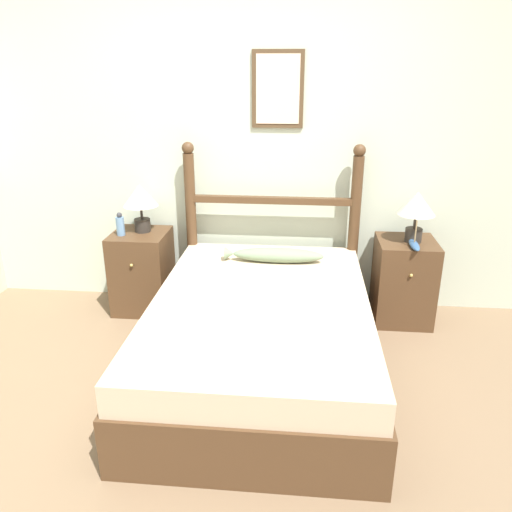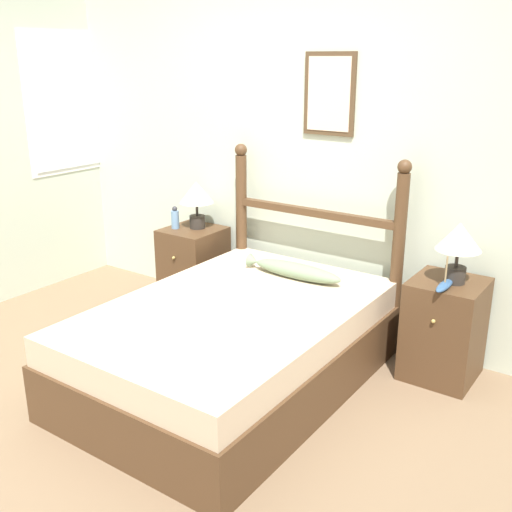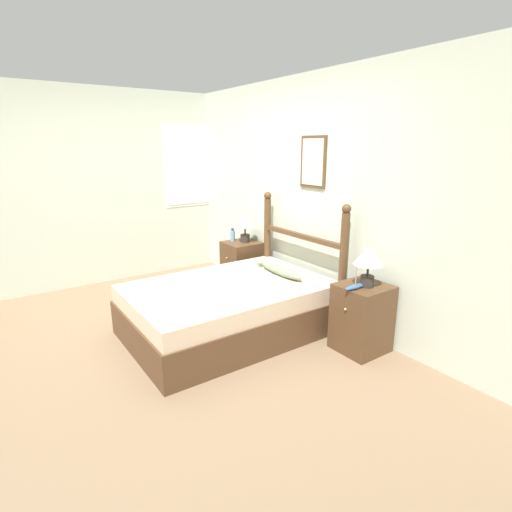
{
  "view_description": "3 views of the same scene",
  "coord_description": "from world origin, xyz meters",
  "views": [
    {
      "loc": [
        0.44,
        -2.05,
        1.8
      ],
      "look_at": [
        0.15,
        0.97,
        0.65
      ],
      "focal_mm": 35.0,
      "sensor_mm": 36.0,
      "label": 1
    },
    {
      "loc": [
        2.17,
        -1.92,
        1.88
      ],
      "look_at": [
        0.12,
        1.02,
        0.69
      ],
      "focal_mm": 42.0,
      "sensor_mm": 36.0,
      "label": 2
    },
    {
      "loc": [
        3.4,
        -1.25,
        1.83
      ],
      "look_at": [
        0.13,
        1.04,
        0.72
      ],
      "focal_mm": 28.0,
      "sensor_mm": 36.0,
      "label": 3
    }
  ],
  "objects": [
    {
      "name": "bottle",
      "position": [
        -0.91,
        1.39,
        0.71
      ],
      "size": [
        0.06,
        0.06,
        0.18
      ],
      "color": "#668CB2",
      "rests_on": "nightstand_left"
    },
    {
      "name": "ground_plane",
      "position": [
        0.0,
        0.0,
        0.0
      ],
      "size": [
        16.0,
        16.0,
        0.0
      ],
      "primitive_type": "plane",
      "color": "#7A6047"
    },
    {
      "name": "table_lamp_left",
      "position": [
        -0.77,
        1.49,
        0.88
      ],
      "size": [
        0.26,
        0.26,
        0.37
      ],
      "color": "#2D2823",
      "rests_on": "nightstand_left"
    },
    {
      "name": "wall_back",
      "position": [
        0.0,
        1.73,
        1.28
      ],
      "size": [
        6.4,
        0.08,
        2.55
      ],
      "color": "beige",
      "rests_on": "ground_plane"
    },
    {
      "name": "model_boat",
      "position": [
        1.23,
        1.32,
        0.65
      ],
      "size": [
        0.06,
        0.24,
        0.2
      ],
      "color": "#335684",
      "rests_on": "nightstand_right"
    },
    {
      "name": "bed",
      "position": [
        0.21,
        0.65,
        0.25
      ],
      "size": [
        1.32,
        1.95,
        0.51
      ],
      "color": "#4C331E",
      "rests_on": "ground_plane"
    },
    {
      "name": "nightstand_right",
      "position": [
        1.21,
        1.46,
        0.31
      ],
      "size": [
        0.42,
        0.45,
        0.63
      ],
      "color": "#4C331E",
      "rests_on": "ground_plane"
    },
    {
      "name": "fish_pillow",
      "position": [
        0.26,
        1.25,
        0.56
      ],
      "size": [
        0.7,
        0.14,
        0.1
      ],
      "color": "gray",
      "rests_on": "bed"
    },
    {
      "name": "table_lamp_right",
      "position": [
        1.24,
        1.45,
        0.88
      ],
      "size": [
        0.26,
        0.26,
        0.37
      ],
      "color": "#2D2823",
      "rests_on": "nightstand_right"
    },
    {
      "name": "nightstand_left",
      "position": [
        -0.79,
        1.46,
        0.31
      ],
      "size": [
        0.42,
        0.45,
        0.63
      ],
      "color": "#4C331E",
      "rests_on": "ground_plane"
    },
    {
      "name": "headboard",
      "position": [
        0.21,
        1.58,
        0.7
      ],
      "size": [
        1.33,
        0.09,
        1.3
      ],
      "color": "#4C331E",
      "rests_on": "ground_plane"
    }
  ]
}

